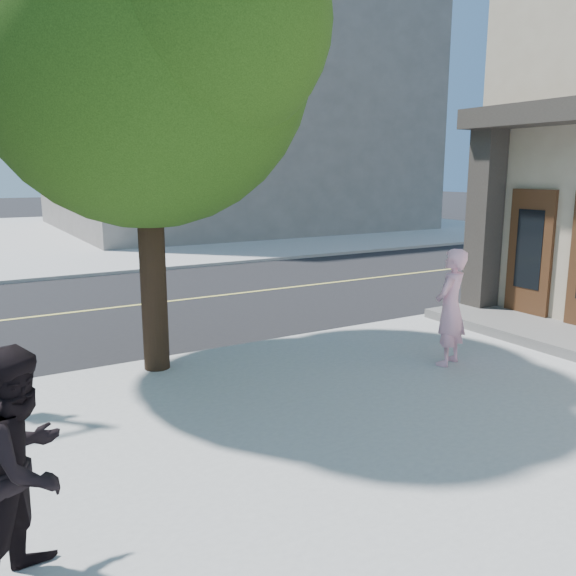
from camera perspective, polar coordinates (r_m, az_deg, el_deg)
sidewalk_ne at (r=33.68m, az=-6.27°, el=5.98°), size 29.00×25.00×0.12m
filler_ne at (r=34.42m, az=-6.10°, el=17.88°), size 18.00×16.00×14.00m
man_on_phone at (r=9.56m, az=15.61°, el=-1.83°), size 0.80×0.67×1.87m
pedestrian at (r=4.89m, az=-24.46°, el=-15.53°), size 1.09×1.13×1.84m
street_tree at (r=9.31m, az=-13.33°, el=24.42°), size 6.07×5.52×8.05m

